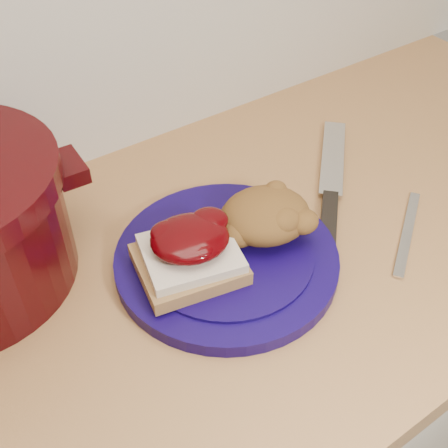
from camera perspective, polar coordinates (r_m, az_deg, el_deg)
base_cabinet at (r=1.11m, az=-1.40°, el=-21.23°), size 4.00×0.60×0.86m
plate at (r=0.72m, az=0.25°, el=-3.56°), size 0.36×0.36×0.02m
sandwich at (r=0.67m, az=-3.51°, el=-2.85°), size 0.14×0.13×0.06m
stuffing_mound at (r=0.72m, az=4.23°, el=0.88°), size 0.14×0.13×0.06m
chef_knife at (r=0.82m, az=10.70°, el=2.14°), size 0.24×0.24×0.02m
butter_knife at (r=0.81m, az=18.12°, el=-0.80°), size 0.15×0.11×0.00m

